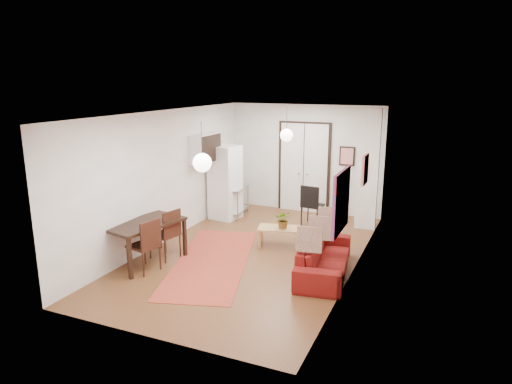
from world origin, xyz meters
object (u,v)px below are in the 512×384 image
at_px(sofa, 324,257).
at_px(black_side_chair, 314,200).
at_px(fridge, 225,182).
at_px(dining_table, 145,227).
at_px(dining_chair_far, 146,239).
at_px(kitchen_counter, 235,198).
at_px(coffee_table, 279,230).
at_px(dining_chair_near, 167,228).

xyz_separation_m(sofa, black_side_chair, (-1.02, 2.82, 0.30)).
relative_size(fridge, dining_table, 1.15).
xyz_separation_m(fridge, dining_chair_far, (0.12, -3.54, -0.35)).
distance_m(sofa, dining_chair_far, 3.37).
distance_m(kitchen_counter, dining_chair_far, 3.83).
height_order(kitchen_counter, fridge, fridge).
distance_m(coffee_table, kitchen_counter, 2.47).
relative_size(sofa, dining_chair_near, 2.09).
xyz_separation_m(fridge, dining_chair_near, (0.12, -2.84, -0.35)).
distance_m(sofa, coffee_table, 1.67).
height_order(fridge, dining_table, fridge).
height_order(kitchen_counter, dining_chair_far, dining_chair_far).
xyz_separation_m(coffee_table, black_side_chair, (0.27, 1.76, 0.26)).
height_order(dining_chair_near, dining_chair_far, same).
xyz_separation_m(kitchen_counter, dining_chair_near, (-0.02, -3.12, 0.11)).
distance_m(coffee_table, black_side_chair, 1.80).
height_order(sofa, dining_chair_near, dining_chair_near).
xyz_separation_m(dining_table, black_side_chair, (2.34, 3.70, -0.13)).
relative_size(kitchen_counter, fridge, 0.57).
height_order(fridge, dining_chair_near, fridge).
relative_size(dining_chair_far, black_side_chair, 0.99).
bearing_deg(sofa, coffee_table, 42.58).
relative_size(dining_chair_near, black_side_chair, 0.99).
height_order(kitchen_counter, black_side_chair, black_side_chair).
xyz_separation_m(sofa, coffee_table, (-1.29, 1.06, 0.03)).
relative_size(sofa, dining_chair_far, 2.09).
height_order(dining_chair_far, black_side_chair, black_side_chair).
bearing_deg(sofa, fridge, 45.69).
bearing_deg(black_side_chair, dining_chair_far, 67.93).
distance_m(sofa, fridge, 4.12).
bearing_deg(kitchen_counter, coffee_table, -49.49).
bearing_deg(sofa, kitchen_counter, 41.35).
height_order(coffee_table, black_side_chair, black_side_chair).
xyz_separation_m(dining_table, dining_chair_far, (0.21, -0.25, -0.14)).
height_order(fridge, dining_chair_far, fridge).
distance_m(kitchen_counter, black_side_chair, 2.12).
height_order(dining_table, dining_chair_far, dining_chair_far).
relative_size(coffee_table, fridge, 0.53).
bearing_deg(black_side_chair, coffee_table, 87.67).
bearing_deg(kitchen_counter, dining_chair_far, -98.33).
bearing_deg(coffee_table, black_side_chair, 81.30).
height_order(sofa, dining_chair_far, dining_chair_far).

